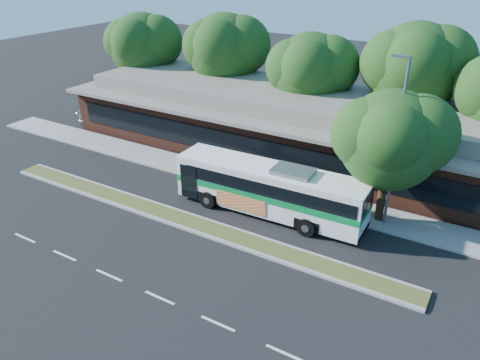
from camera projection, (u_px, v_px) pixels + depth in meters
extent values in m
plane|color=black|center=(176.00, 226.00, 25.35)|extent=(120.00, 120.00, 0.00)
cube|color=#444B1F|center=(183.00, 220.00, 25.78)|extent=(26.00, 1.10, 0.15)
cube|color=gray|center=(237.00, 180.00, 30.24)|extent=(44.00, 2.60, 0.12)
cube|color=black|center=(85.00, 118.00, 41.31)|extent=(14.00, 12.00, 0.01)
cube|color=#522619|center=(283.00, 127.00, 34.62)|extent=(32.00, 10.00, 3.20)
cube|color=slate|center=(284.00, 105.00, 33.86)|extent=(33.20, 11.20, 0.24)
cube|color=slate|center=(285.00, 96.00, 33.58)|extent=(30.00, 8.00, 1.00)
cube|color=black|center=(250.00, 148.00, 30.72)|extent=(30.00, 0.06, 1.60)
cylinder|color=slate|center=(396.00, 148.00, 23.54)|extent=(0.16, 0.16, 9.00)
cube|color=slate|center=(401.00, 56.00, 21.72)|extent=(0.90, 0.18, 0.14)
cylinder|color=black|center=(146.00, 88.00, 42.89)|extent=(0.44, 0.44, 3.99)
sphere|color=#1A3712|center=(142.00, 46.00, 41.22)|extent=(5.80, 5.80, 5.80)
sphere|color=#1A3712|center=(157.00, 41.00, 40.75)|extent=(4.52, 4.52, 4.52)
cylinder|color=black|center=(225.00, 97.00, 39.93)|extent=(0.44, 0.44, 4.20)
sphere|color=#1A3712|center=(225.00, 50.00, 38.19)|extent=(6.00, 6.00, 6.00)
sphere|color=#1A3712|center=(242.00, 45.00, 37.70)|extent=(4.68, 4.68, 4.68)
cylinder|color=black|center=(307.00, 118.00, 35.57)|extent=(0.44, 0.44, 3.78)
sphere|color=#1A3712|center=(310.00, 71.00, 33.98)|extent=(5.60, 5.60, 5.60)
sphere|color=#1A3712|center=(329.00, 66.00, 33.52)|extent=(4.37, 4.37, 4.37)
cylinder|color=black|center=(405.00, 127.00, 32.97)|extent=(0.44, 0.44, 4.41)
sphere|color=#1A3712|center=(414.00, 69.00, 31.16)|extent=(6.20, 6.20, 6.20)
sphere|color=#1A3712|center=(439.00, 63.00, 30.66)|extent=(4.84, 4.84, 4.84)
cube|color=white|center=(269.00, 189.00, 25.89)|extent=(10.93, 2.64, 2.50)
cube|color=black|center=(274.00, 182.00, 25.55)|extent=(10.06, 2.66, 0.75)
cube|color=white|center=(270.00, 170.00, 25.39)|extent=(10.95, 2.65, 0.24)
cube|color=#057B35|center=(269.00, 190.00, 25.93)|extent=(10.99, 2.69, 0.34)
cube|color=black|center=(188.00, 164.00, 28.14)|extent=(0.12, 2.03, 1.55)
cube|color=black|center=(368.00, 203.00, 23.25)|extent=(0.11, 1.89, 1.00)
cube|color=#E5435A|center=(240.00, 203.00, 25.77)|extent=(3.08, 0.14, 0.91)
cube|color=slate|center=(293.00, 171.00, 24.69)|extent=(2.22, 1.51, 0.27)
cylinder|color=black|center=(208.00, 200.00, 26.94)|extent=(1.01, 0.36, 1.00)
cylinder|color=black|center=(228.00, 184.00, 28.72)|extent=(1.01, 0.36, 1.00)
cylinder|color=black|center=(306.00, 227.00, 24.29)|extent=(1.01, 0.36, 1.00)
cylinder|color=black|center=(322.00, 208.00, 26.07)|extent=(1.01, 0.36, 1.00)
imported|color=#A7A8AE|center=(105.00, 119.00, 39.16)|extent=(4.86, 2.96, 1.32)
cylinder|color=black|center=(382.00, 195.00, 25.15)|extent=(0.44, 0.44, 3.19)
sphere|color=#1A3712|center=(390.00, 140.00, 23.74)|extent=(5.22, 5.22, 5.22)
sphere|color=#1A3712|center=(417.00, 134.00, 23.32)|extent=(4.07, 4.07, 4.07)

